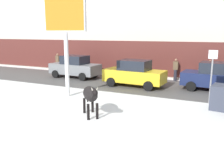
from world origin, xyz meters
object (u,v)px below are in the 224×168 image
Objects in this scene: cow_black at (91,95)px; pedestrian_far_left at (58,62)px; pedestrian_near_billboard at (176,70)px; car_grey_sedan at (75,67)px; street_sign at (212,73)px; car_yellow_sedan at (134,73)px; pedestrian_by_cars at (209,72)px; billboard at (65,21)px; car_navy_sedan at (216,77)px.

cow_black is 0.98× the size of pedestrian_far_left.
pedestrian_far_left is at bearing 133.71° from cow_black.
cow_black is at bearing -46.29° from pedestrian_far_left.
cow_black is 10.17m from pedestrian_near_billboard.
street_sign is at bearing -17.85° from car_grey_sedan.
car_grey_sedan is (-6.14, 7.87, -0.09)m from cow_black.
car_yellow_sedan is 3.90m from pedestrian_near_billboard.
cow_black is at bearing -136.44° from street_sign.
pedestrian_near_billboard and pedestrian_by_cars have the same top height.
billboard is at bearing -120.73° from car_yellow_sedan.
pedestrian_by_cars is (4.62, 3.23, -0.03)m from car_yellow_sedan.
pedestrian_by_cars is at bearing 34.99° from car_yellow_sedan.
car_grey_sedan is at bearing 169.19° from car_yellow_sedan.
pedestrian_far_left is (-14.31, 2.25, -0.03)m from car_navy_sedan.
billboard is at bearing 140.71° from cow_black.
car_navy_sedan is 2.47× the size of pedestrian_near_billboard.
cow_black is 0.30× the size of billboard.
pedestrian_by_cars and pedestrian_far_left have the same top height.
pedestrian_far_left is (-11.28, 0.00, 0.00)m from pedestrian_near_billboard.
pedestrian_near_billboard is at bearing 56.04° from car_yellow_sedan.
car_navy_sedan is at bearing 34.22° from billboard.
pedestrian_by_cars is (10.28, 2.15, -0.03)m from car_grey_sedan.
pedestrian_by_cars is 5.70m from street_sign.
car_yellow_sedan is 9.66m from pedestrian_far_left.
pedestrian_near_billboard and pedestrian_far_left have the same top height.
car_yellow_sedan is 5.64m from pedestrian_by_cars.
pedestrian_by_cars is (4.13, 10.02, -0.11)m from cow_black.
car_navy_sedan is (7.76, 5.28, -3.41)m from billboard.
car_navy_sedan is 3.46m from street_sign.
billboard reaches higher than street_sign.
street_sign reaches higher than car_yellow_sedan.
cow_black is 0.39× the size of car_grey_sedan.
car_grey_sedan reaches higher than pedestrian_far_left.
cow_black is at bearing -52.03° from car_grey_sedan.
billboard is 3.21× the size of pedestrian_far_left.
billboard reaches higher than pedestrian_far_left.
car_yellow_sedan reaches higher than pedestrian_by_cars.
billboard is at bearing -49.04° from pedestrian_far_left.
street_sign is (7.67, 1.91, -2.64)m from billboard.
car_yellow_sedan is (5.66, -1.08, 0.00)m from car_grey_sedan.
cow_black is 0.39× the size of car_yellow_sedan.
car_yellow_sedan is 1.52× the size of street_sign.
car_navy_sedan is (10.86, -0.10, 0.00)m from car_grey_sedan.
pedestrian_far_left is at bearing 160.43° from car_yellow_sedan.
billboard reaches higher than car_grey_sedan.
street_sign is (4.63, 4.40, 0.68)m from cow_black.
street_sign reaches higher than pedestrian_by_cars.
billboard reaches higher than car_navy_sedan.
car_grey_sedan is 2.47× the size of pedestrian_by_cars.
cow_black is 6.81m from car_yellow_sedan.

